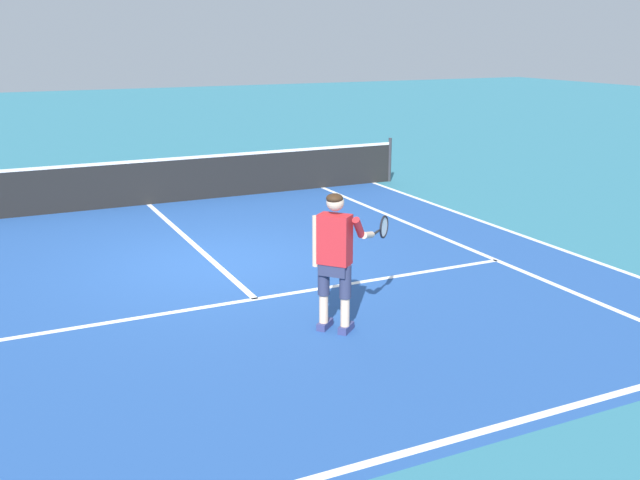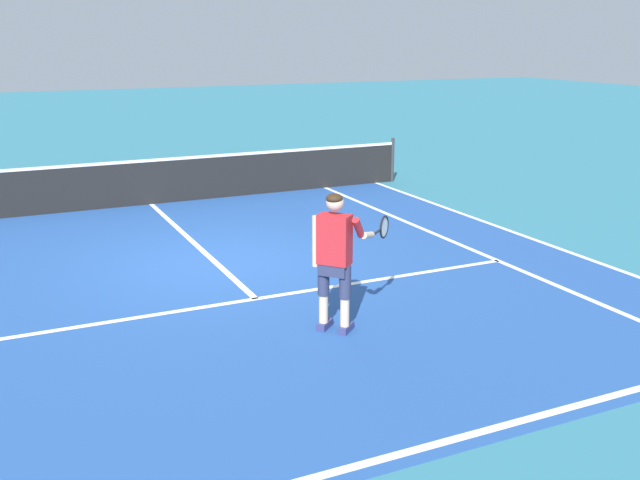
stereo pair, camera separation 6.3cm
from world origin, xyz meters
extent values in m
plane|color=teal|center=(0.00, 0.00, 0.00)|extent=(80.00, 80.00, 0.00)
cube|color=#234C93|center=(0.00, -0.68, 0.00)|extent=(10.98, 10.93, 0.00)
cube|color=white|center=(0.00, -5.95, 0.00)|extent=(10.98, 0.10, 0.01)
cube|color=white|center=(0.00, -1.81, 0.00)|extent=(8.23, 0.10, 0.01)
cube|color=white|center=(0.00, 1.39, 0.00)|extent=(0.10, 6.40, 0.01)
cube|color=white|center=(4.12, -0.68, 0.00)|extent=(0.10, 10.53, 0.01)
cube|color=white|center=(5.49, -0.68, 0.00)|extent=(0.10, 10.53, 0.01)
cylinder|color=#333338|center=(5.94, 4.59, 0.54)|extent=(0.08, 0.08, 1.07)
cube|color=black|center=(0.00, 4.59, 0.46)|extent=(11.84, 0.02, 0.91)
cube|color=white|center=(0.00, 4.59, 0.94)|extent=(11.84, 0.03, 0.06)
cube|color=navy|center=(0.42, -3.13, 0.04)|extent=(0.28, 0.27, 0.09)
cube|color=navy|center=(0.60, -3.35, 0.04)|extent=(0.28, 0.27, 0.09)
cylinder|color=beige|center=(0.39, -3.16, 0.27)|extent=(0.11, 0.11, 0.36)
cylinder|color=#2D3351|center=(0.39, -3.16, 0.66)|extent=(0.14, 0.14, 0.41)
cylinder|color=beige|center=(0.57, -3.37, 0.27)|extent=(0.11, 0.11, 0.36)
cylinder|color=#2D3351|center=(0.57, -3.37, 0.66)|extent=(0.14, 0.14, 0.41)
cube|color=#2D3351|center=(0.48, -3.27, 0.82)|extent=(0.37, 0.39, 0.20)
cube|color=red|center=(0.48, -3.27, 1.16)|extent=(0.41, 0.43, 0.60)
cylinder|color=beige|center=(0.32, -3.08, 1.11)|extent=(0.09, 0.09, 0.62)
cylinder|color=red|center=(0.72, -3.41, 1.31)|extent=(0.26, 0.24, 0.29)
cylinder|color=beige|center=(0.90, -3.30, 1.17)|extent=(0.27, 0.25, 0.14)
sphere|color=beige|center=(0.48, -3.26, 1.60)|extent=(0.21, 0.21, 0.21)
ellipsoid|color=#382314|center=(0.47, -3.27, 1.66)|extent=(0.28, 0.28, 0.12)
cylinder|color=#232326|center=(1.08, -3.17, 1.14)|extent=(0.17, 0.15, 0.03)
cylinder|color=black|center=(1.19, -3.07, 1.14)|extent=(0.09, 0.08, 0.02)
torus|color=black|center=(1.33, -2.95, 1.14)|extent=(0.24, 0.21, 0.30)
cylinder|color=silver|center=(1.33, -2.95, 1.14)|extent=(0.19, 0.17, 0.25)
sphere|color=#CCE02D|center=(0.90, -2.70, 0.03)|extent=(0.07, 0.07, 0.07)
camera|label=1|loc=(-3.24, -10.63, 3.47)|focal=40.90mm
camera|label=2|loc=(-3.18, -10.65, 3.47)|focal=40.90mm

